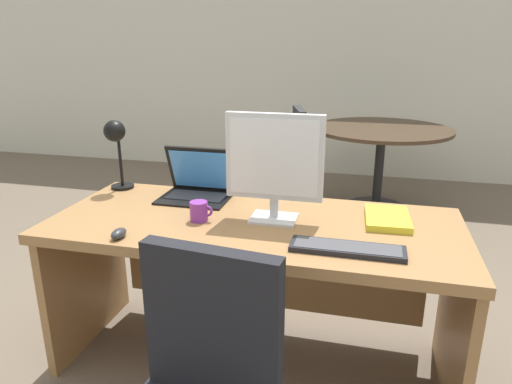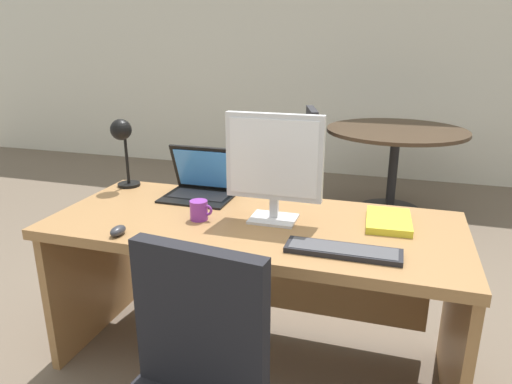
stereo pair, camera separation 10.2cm
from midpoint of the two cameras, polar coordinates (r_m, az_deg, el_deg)
name	(u,v)px [view 1 (the left image)]	position (r m, az deg, el deg)	size (l,w,h in m)	color
ground	(301,239)	(3.68, 4.75, -5.79)	(12.00, 12.00, 0.00)	#6B5B4C
back_wall	(333,49)	(5.39, 8.90, 16.98)	(10.00, 0.10, 2.80)	silver
desk	(256,256)	(2.16, -1.32, -7.82)	(1.79, 0.77, 0.73)	#9E7042
monitor	(274,161)	(1.97, 0.78, 3.77)	(0.42, 0.16, 0.47)	silver
laptop	(198,182)	(2.36, -8.33, 1.27)	(0.34, 0.27, 0.25)	black
keyboard	(347,249)	(1.77, 9.50, -6.87)	(0.43, 0.12, 0.02)	black
mouse	(119,234)	(1.95, -17.93, -4.88)	(0.05, 0.09, 0.04)	#2D2D33
desk_lamp	(116,140)	(2.52, -17.93, 6.08)	(0.12, 0.14, 0.37)	black
book	(387,218)	(2.09, 14.47, -3.15)	(0.20, 0.29, 0.03)	yellow
coffee_mug	(199,211)	(2.05, -8.39, -2.36)	(0.10, 0.08, 0.09)	purple
meeting_table	(381,148)	(4.25, 14.35, 5.19)	(1.19, 1.19, 0.76)	black
meeting_chair_near	(280,172)	(4.13, 2.29, 2.51)	(0.59, 0.57, 0.93)	black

